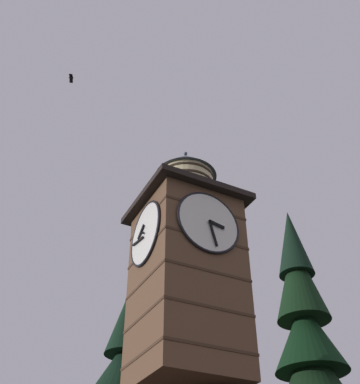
{
  "coord_description": "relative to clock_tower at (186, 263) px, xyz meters",
  "views": [
    {
      "loc": [
        8.36,
        12.47,
        1.97
      ],
      "look_at": [
        1.08,
        -1.88,
        14.19
      ],
      "focal_mm": 46.8,
      "sensor_mm": 36.0,
      "label": 1
    }
  ],
  "objects": [
    {
      "name": "clock_tower",
      "position": [
        0.0,
        0.0,
        0.0
      ],
      "size": [
        4.06,
        4.06,
        10.12
      ],
      "color": "brown",
      "rests_on": "building_main"
    },
    {
      "name": "flying_bird_high",
      "position": [
        5.3,
        -1.24,
        9.02
      ],
      "size": [
        0.32,
        0.54,
        0.13
      ],
      "color": "black"
    }
  ]
}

